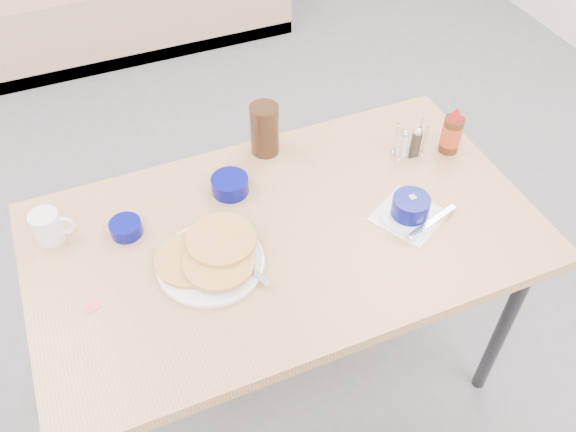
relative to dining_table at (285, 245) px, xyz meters
name	(u,v)px	position (x,y,z in m)	size (l,w,h in m)	color
ground	(314,429)	(0.00, -0.25, -0.70)	(6.00, 6.00, 0.00)	slate
dining_table	(285,245)	(0.00, 0.00, 0.00)	(1.40, 0.80, 0.76)	tan
pancake_plate	(211,258)	(-0.22, -0.03, 0.08)	(0.28, 0.28, 0.05)	white
coffee_mug	(49,226)	(-0.60, 0.22, 0.11)	(0.11, 0.08, 0.09)	white
grits_setting	(410,209)	(0.34, -0.09, 0.09)	(0.25, 0.23, 0.07)	white
creamer_bowl	(126,228)	(-0.41, 0.16, 0.08)	(0.09, 0.09, 0.04)	#040869
butter_bowl	(230,185)	(-0.09, 0.21, 0.09)	(0.11, 0.11, 0.05)	#040869
amber_tumbler	(265,129)	(0.07, 0.34, 0.15)	(0.09, 0.09, 0.17)	#321D10
condiment_caddy	(409,144)	(0.48, 0.15, 0.10)	(0.10, 0.07, 0.11)	silver
syrup_bottle	(452,132)	(0.61, 0.12, 0.13)	(0.06, 0.06, 0.16)	#47230F
sugar_wrapper	(92,308)	(-0.54, -0.06, 0.06)	(0.04, 0.02, 0.00)	#FF5458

